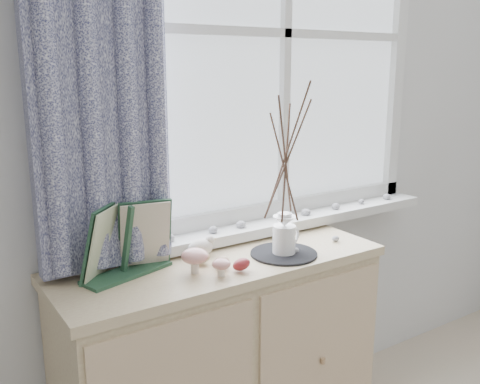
{
  "coord_description": "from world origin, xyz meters",
  "views": [
    {
      "loc": [
        -1.08,
        0.21,
        1.52
      ],
      "look_at": [
        -0.1,
        1.7,
        1.1
      ],
      "focal_mm": 40.0,
      "sensor_mm": 36.0,
      "label": 1
    }
  ],
  "objects_px": {
    "twig_pitcher": "(286,156)",
    "botanical_book": "(129,241)",
    "sideboard": "(222,366)",
    "toadstool_cluster": "(201,259)"
  },
  "relations": [
    {
      "from": "toadstool_cluster",
      "to": "botanical_book",
      "type": "bearing_deg",
      "value": 154.92
    },
    {
      "from": "toadstool_cluster",
      "to": "twig_pitcher",
      "type": "xyz_separation_m",
      "value": [
        0.34,
        -0.01,
        0.31
      ]
    },
    {
      "from": "toadstool_cluster",
      "to": "sideboard",
      "type": "bearing_deg",
      "value": 31.84
    },
    {
      "from": "sideboard",
      "to": "botanical_book",
      "type": "distance_m",
      "value": 0.64
    },
    {
      "from": "twig_pitcher",
      "to": "botanical_book",
      "type": "bearing_deg",
      "value": 148.51
    },
    {
      "from": "botanical_book",
      "to": "toadstool_cluster",
      "type": "distance_m",
      "value": 0.24
    },
    {
      "from": "sideboard",
      "to": "toadstool_cluster",
      "type": "relative_size",
      "value": 8.18
    },
    {
      "from": "sideboard",
      "to": "twig_pitcher",
      "type": "xyz_separation_m",
      "value": [
        0.22,
        -0.08,
        0.79
      ]
    },
    {
      "from": "botanical_book",
      "to": "toadstool_cluster",
      "type": "relative_size",
      "value": 2.47
    },
    {
      "from": "sideboard",
      "to": "twig_pitcher",
      "type": "bearing_deg",
      "value": -20.63
    }
  ]
}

